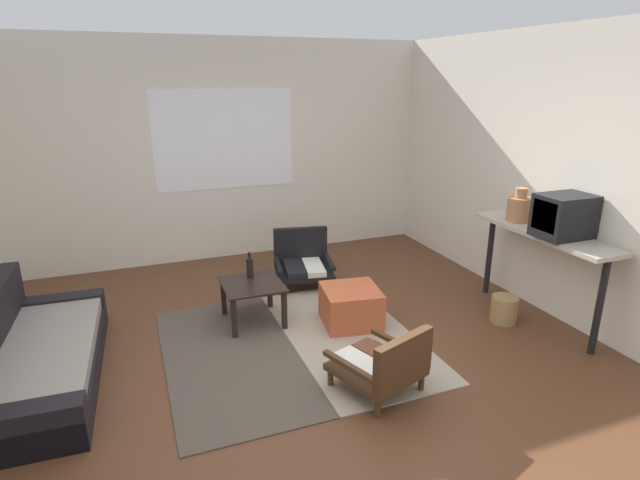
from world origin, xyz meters
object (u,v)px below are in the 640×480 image
object	(u,v)px
armchair_by_window	(303,261)
glass_bottle	(250,267)
coffee_table	(252,291)
crt_television	(564,216)
armchair_striped_foreground	(384,364)
console_shelf	(542,242)
couch	(32,359)
wicker_basket	(504,309)
ottoman_orange	(351,306)
clay_vase	(520,208)

from	to	relation	value
armchair_by_window	glass_bottle	bearing A→B (deg)	-141.18
coffee_table	armchair_by_window	world-z (taller)	armchair_by_window
armchair_by_window	crt_television	world-z (taller)	crt_television
armchair_striped_foreground	console_shelf	size ratio (longest dim) A/B	0.49
armchair_striped_foreground	couch	bearing A→B (deg)	156.07
coffee_table	wicker_basket	world-z (taller)	coffee_table
armchair_striped_foreground	ottoman_orange	world-z (taller)	armchair_striped_foreground
coffee_table	wicker_basket	size ratio (longest dim) A/B	2.27
armchair_by_window	crt_television	size ratio (longest dim) A/B	1.55
armchair_striped_foreground	coffee_table	bearing A→B (deg)	112.88
console_shelf	glass_bottle	bearing A→B (deg)	156.94
couch	coffee_table	distance (m)	1.86
coffee_table	console_shelf	size ratio (longest dim) A/B	0.39
ottoman_orange	crt_television	size ratio (longest dim) A/B	1.11
crt_television	wicker_basket	xyz separation A→B (m)	(-0.30, 0.26, -0.96)
console_shelf	crt_television	xyz separation A→B (m)	(-0.00, -0.20, 0.30)
coffee_table	wicker_basket	distance (m)	2.40
couch	armchair_striped_foreground	bearing A→B (deg)	-23.93
armchair_by_window	wicker_basket	size ratio (longest dim) A/B	2.81
clay_vase	glass_bottle	xyz separation A→B (m)	(-2.52, 0.73, -0.53)
console_shelf	coffee_table	bearing A→B (deg)	160.12
ottoman_orange	clay_vase	world-z (taller)	clay_vase
console_shelf	clay_vase	distance (m)	0.42
coffee_table	console_shelf	bearing A→B (deg)	-19.88
ottoman_orange	console_shelf	size ratio (longest dim) A/B	0.34
coffee_table	clay_vase	distance (m)	2.70
glass_bottle	wicker_basket	xyz separation A→B (m)	(2.22, -1.01, -0.38)
armchair_by_window	crt_television	xyz separation A→B (m)	(1.77, -1.87, 0.83)
wicker_basket	couch	bearing A→B (deg)	173.36
armchair_by_window	armchair_striped_foreground	bearing A→B (deg)	-93.71
ottoman_orange	wicker_basket	bearing A→B (deg)	-19.21
clay_vase	couch	bearing A→B (deg)	177.50
crt_television	glass_bottle	bearing A→B (deg)	153.22
couch	crt_television	world-z (taller)	crt_television
coffee_table	clay_vase	xyz separation A→B (m)	(2.54, -0.58, 0.71)
couch	crt_television	bearing A→B (deg)	-9.51
coffee_table	crt_television	bearing A→B (deg)	-23.74
ottoman_orange	crt_television	distance (m)	2.05
wicker_basket	ottoman_orange	bearing A→B (deg)	160.79
couch	armchair_striped_foreground	size ratio (longest dim) A/B	2.66
console_shelf	glass_bottle	distance (m)	2.75
clay_vase	armchair_by_window	bearing A→B (deg)	143.21
ottoman_orange	crt_television	world-z (taller)	crt_television
couch	coffee_table	xyz separation A→B (m)	(1.81, 0.39, 0.11)
armchair_by_window	glass_bottle	world-z (taller)	glass_bottle
armchair_by_window	glass_bottle	xyz separation A→B (m)	(-0.74, -0.60, 0.24)
console_shelf	crt_television	size ratio (longest dim) A/B	3.23
coffee_table	ottoman_orange	xyz separation A→B (m)	(0.85, -0.37, -0.14)
armchair_striped_foreground	glass_bottle	bearing A→B (deg)	110.26
couch	glass_bottle	xyz separation A→B (m)	(1.83, 0.54, 0.30)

